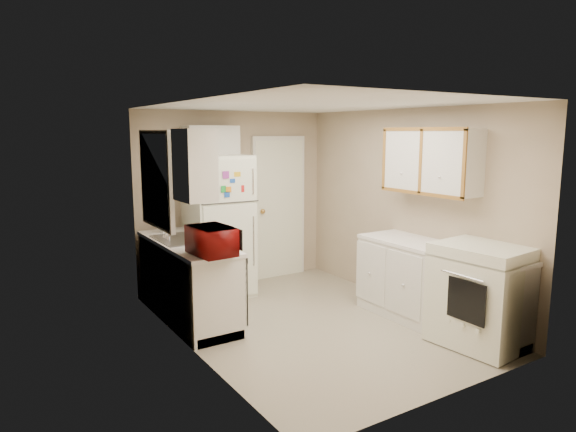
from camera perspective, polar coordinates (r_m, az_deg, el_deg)
floor at (r=5.88m, az=2.65°, el=-11.81°), size 3.80×3.80×0.00m
ceiling at (r=5.49m, az=2.85°, el=12.25°), size 3.80×3.80×0.00m
wall_left at (r=4.91m, az=-10.79°, el=-1.63°), size 3.80×3.80×0.00m
wall_right at (r=6.46m, az=12.99°, el=0.90°), size 3.80×3.80×0.00m
wall_back at (r=7.18m, az=-5.96°, el=1.92°), size 2.80×2.80×0.00m
wall_front at (r=4.18m, az=17.87°, el=-3.84°), size 2.80×2.80×0.00m
left_counter at (r=6.00m, az=-11.07°, el=-6.99°), size 0.60×1.80×0.90m
dishwasher at (r=5.57m, az=-6.02°, el=-7.72°), size 0.03×0.58×0.72m
sink at (r=6.04m, az=-11.71°, el=-2.90°), size 0.54×0.74×0.16m
microwave at (r=5.18m, az=-8.44°, el=-2.69°), size 0.54×0.32×0.35m
soap_bottle at (r=6.46m, az=-13.73°, el=-0.92°), size 0.10×0.10×0.18m
window_blinds at (r=5.85m, az=-14.34°, el=3.94°), size 0.10×0.98×1.08m
upper_cabinet_left at (r=5.09m, az=-10.33°, el=5.58°), size 0.30×0.45×0.70m
refrigerator at (r=6.71m, az=-7.74°, el=-1.09°), size 0.79×0.76×1.83m
cabinet_over_fridge at (r=6.82m, az=-8.56°, el=8.22°), size 0.70×0.30×0.40m
interior_door at (r=7.51m, az=-1.01°, el=0.90°), size 0.86×0.06×2.08m
right_counter at (r=5.87m, az=16.21°, el=-7.58°), size 0.60×2.00×0.90m
stove at (r=5.50m, az=20.61°, el=-8.23°), size 0.77×0.92×1.03m
upper_cabinet_right at (r=5.95m, az=15.60°, el=5.91°), size 0.30×1.20×0.70m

